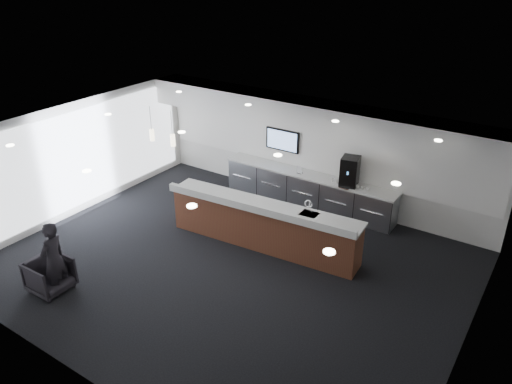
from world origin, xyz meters
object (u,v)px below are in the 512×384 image
Objects in this scene: armchair at (50,275)px; lounge_guest at (54,259)px; coffee_machine at (350,171)px; service_counter at (263,225)px.

armchair is 0.49× the size of lounge_guest.
coffee_machine reaches higher than lounge_guest.
lounge_guest is (-3.60, -6.35, -0.51)m from coffee_machine.
coffee_machine is 0.95× the size of armchair.
service_counter is at bearing -125.04° from coffee_machine.
service_counter is 4.65m from lounge_guest.
service_counter is 6.04× the size of armchair.
service_counter is 2.97× the size of lounge_guest.
coffee_machine is at bearing -31.33° from armchair.
service_counter is at bearing -35.33° from armchair.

